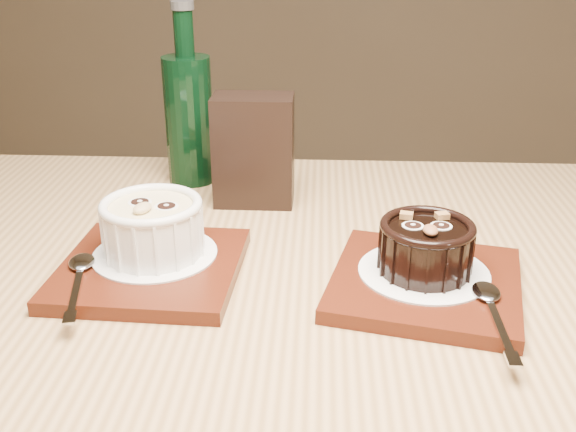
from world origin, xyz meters
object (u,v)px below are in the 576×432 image
object	(u,v)px
condiment_stand	(254,150)
green_bottle	(189,115)
table	(289,367)
tray_right	(425,284)
ramekin_dark	(426,245)
tray_left	(151,268)
ramekin_white	(152,225)

from	to	relation	value
condiment_stand	green_bottle	world-z (taller)	green_bottle
table	green_bottle	distance (m)	0.39
tray_right	ramekin_dark	world-z (taller)	ramekin_dark
tray_left	condiment_stand	distance (m)	0.23
table	tray_right	bearing A→B (deg)	9.52
ramekin_dark	green_bottle	world-z (taller)	green_bottle
tray_right	condiment_stand	size ratio (longest dim) A/B	1.29
ramekin_white	ramekin_dark	size ratio (longest dim) A/B	1.13
condiment_stand	green_bottle	xyz separation A→B (m)	(-0.10, 0.06, 0.02)
green_bottle	ramekin_dark	bearing A→B (deg)	-39.40
table	condiment_stand	distance (m)	0.29
table	tray_right	size ratio (longest dim) A/B	7.08
condiment_stand	green_bottle	bearing A→B (deg)	147.66
tray_right	condiment_stand	world-z (taller)	condiment_stand
ramekin_dark	green_bottle	xyz separation A→B (m)	(-0.31, 0.26, 0.05)
tray_left	ramekin_white	bearing A→B (deg)	91.87
tray_left	ramekin_dark	world-z (taller)	ramekin_dark
tray_left	tray_right	bearing A→B (deg)	2.10
tray_right	ramekin_dark	distance (m)	0.04
table	tray_left	world-z (taller)	tray_left
ramekin_dark	tray_left	bearing A→B (deg)	176.38
ramekin_white	ramekin_dark	world-z (taller)	ramekin_white
condiment_stand	ramekin_white	bearing A→B (deg)	-109.41
ramekin_dark	condiment_stand	bearing A→B (deg)	130.02
table	tray_left	size ratio (longest dim) A/B	7.08
tray_right	ramekin_dark	bearing A→B (deg)	101.86
ramekin_white	condiment_stand	xyz separation A→B (m)	(0.07, 0.19, 0.02)
green_bottle	ramekin_white	bearing A→B (deg)	-82.48
tray_right	green_bottle	size ratio (longest dim) A/B	0.74
ramekin_dark	condiment_stand	xyz separation A→B (m)	(-0.21, 0.19, 0.02)
table	ramekin_white	bearing A→B (deg)	168.72
tray_left	ramekin_white	size ratio (longest dim) A/B	1.71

